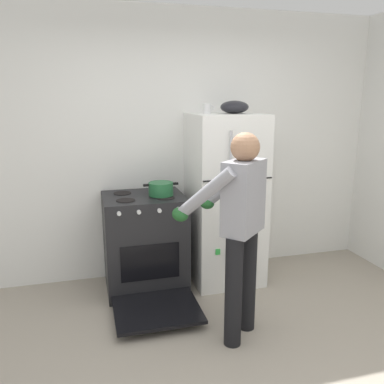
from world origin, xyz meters
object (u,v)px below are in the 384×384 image
at_px(coffee_mug, 207,109).
at_px(mixing_bowl, 234,107).
at_px(refrigerator, 225,199).
at_px(person_cook, 238,219).
at_px(stove_range, 145,244).
at_px(red_pot, 161,189).

relative_size(coffee_mug, mixing_bowl, 0.41).
height_order(refrigerator, person_cook, refrigerator).
distance_m(refrigerator, stove_range, 0.90).
relative_size(refrigerator, person_cook, 1.05).
distance_m(stove_range, mixing_bowl, 1.57).
height_order(stove_range, person_cook, person_cook).
relative_size(refrigerator, stove_range, 1.36).
xyz_separation_m(person_cook, coffee_mug, (0.08, 1.05, 0.78)).
height_order(red_pot, coffee_mug, coffee_mug).
distance_m(refrigerator, coffee_mug, 0.91).
bearing_deg(red_pot, person_cook, -67.21).
distance_m(person_cook, red_pot, 1.03).
distance_m(person_cook, coffee_mug, 1.31).
distance_m(refrigerator, mixing_bowl, 0.91).
bearing_deg(coffee_mug, red_pot, -168.24).
distance_m(refrigerator, person_cook, 1.04).
relative_size(person_cook, coffee_mug, 14.28).
distance_m(stove_range, person_cook, 1.24).
distance_m(red_pot, mixing_bowl, 1.05).
xyz_separation_m(coffee_mug, mixing_bowl, (0.26, -0.05, 0.01)).
relative_size(stove_range, coffee_mug, 11.04).
xyz_separation_m(refrigerator, stove_range, (-0.82, -0.02, -0.39)).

